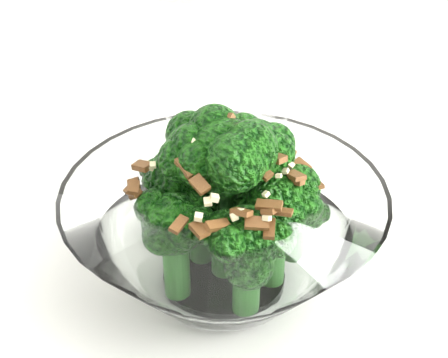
# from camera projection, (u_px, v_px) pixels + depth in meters

# --- Properties ---
(table) EXTENTS (1.32, 1.00, 0.75)m
(table) POSITION_uv_depth(u_px,v_px,m) (210.00, 238.00, 0.68)
(table) COLOR white
(table) RESTS_ON ground
(broccoli_dish) EXTENTS (0.23, 0.23, 0.15)m
(broccoli_dish) POSITION_uv_depth(u_px,v_px,m) (225.00, 226.00, 0.50)
(broccoli_dish) COLOR white
(broccoli_dish) RESTS_ON table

